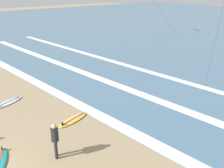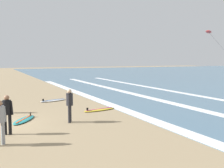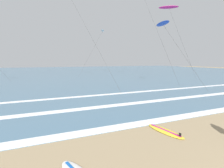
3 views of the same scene
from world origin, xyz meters
name	(u,v)px [view 3 (image 3 of 3)]	position (x,y,z in m)	size (l,w,h in m)	color
ocean_surface	(69,72)	(0.00, 52.04, 0.01)	(140.00, 90.00, 0.01)	slate
wave_foam_shoreline	(175,118)	(0.57, 7.44, 0.01)	(47.01, 0.76, 0.01)	white
wave_foam_mid_break	(140,103)	(0.53, 11.50, 0.01)	(52.14, 0.75, 0.01)	white
wave_foam_outer_break	(106,95)	(-1.04, 15.72, 0.01)	(50.63, 0.66, 0.01)	white
surfboard_foreground_flat	(165,131)	(-1.35, 6.05, 0.05)	(1.03, 2.18, 0.25)	yellow
kite_white_high_right	(103,31)	(6.95, 39.82, 10.85)	(8.28, 6.94, 11.14)	white
kite_magenta_mid_center	(169,8)	(12.68, 22.80, 12.18)	(7.61, 2.51, 12.48)	#CC2384
kite_blue_far_right	(163,24)	(7.20, 17.31, 8.09)	(4.16, 6.02, 8.35)	blue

